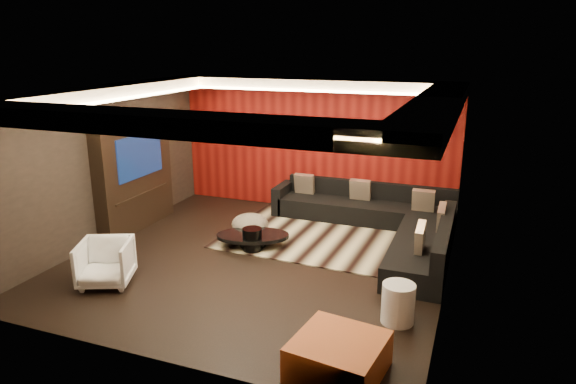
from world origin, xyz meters
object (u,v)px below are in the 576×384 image
at_px(orange_ottoman, 338,357).
at_px(drum_stool, 252,239).
at_px(white_side_table, 398,303).
at_px(armchair, 105,263).
at_px(sectional_sofa, 383,222).
at_px(coffee_table, 253,240).

bearing_deg(orange_ottoman, drum_stool, 129.63).
distance_m(white_side_table, armchair, 4.29).
distance_m(drum_stool, armchair, 2.46).
distance_m(armchair, sectional_sofa, 4.95).
bearing_deg(armchair, white_side_table, -17.15).
relative_size(drum_stool, sectional_sofa, 0.11).
xyz_separation_m(white_side_table, armchair, (-4.27, -0.45, 0.08)).
bearing_deg(white_side_table, drum_stool, 151.65).
height_order(drum_stool, orange_ottoman, drum_stool).
bearing_deg(coffee_table, white_side_table, -30.59).
bearing_deg(white_side_table, sectional_sofa, 104.11).
bearing_deg(white_side_table, coffee_table, 149.41).
xyz_separation_m(white_side_table, orange_ottoman, (-0.43, -1.32, -0.06)).
bearing_deg(orange_ottoman, coffee_table, 128.73).
height_order(white_side_table, armchair, armchair).
xyz_separation_m(coffee_table, white_side_table, (2.83, -1.67, 0.14)).
relative_size(coffee_table, drum_stool, 3.23).
bearing_deg(armchair, orange_ottoman, -35.91).
bearing_deg(sectional_sofa, armchair, -135.07).
xyz_separation_m(coffee_table, orange_ottoman, (2.40, -2.99, 0.08)).
height_order(white_side_table, orange_ottoman, white_side_table).
distance_m(coffee_table, orange_ottoman, 3.83).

